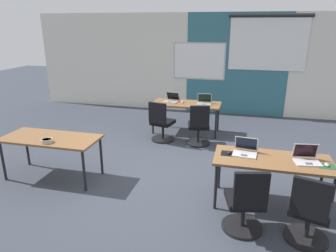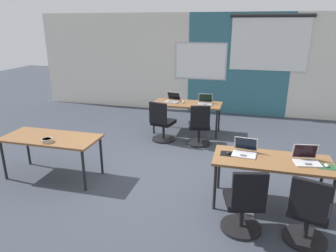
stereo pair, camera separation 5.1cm
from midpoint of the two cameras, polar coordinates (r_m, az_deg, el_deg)
ground_plane at (r=5.49m, az=-0.79°, el=-8.58°), size 24.00×24.00×0.00m
back_wall_assembly at (r=9.06m, az=6.58°, el=11.50°), size 10.00×0.27×2.80m
desk_near_left at (r=5.44m, az=-20.68°, el=-2.51°), size 1.60×0.70×0.72m
desk_near_right at (r=4.53m, az=19.05°, el=-6.57°), size 1.60×0.70×0.72m
desk_far_center at (r=7.27m, az=3.77°, el=3.81°), size 1.60×0.70×0.72m
laptop_far_right at (r=7.20m, az=7.14°, el=4.47°), size 0.35×0.32×0.23m
chair_far_right at (r=6.57m, az=6.05°, el=-0.46°), size 0.52×0.58×0.92m
laptop_near_right_end at (r=4.56m, az=24.65°, el=-5.59°), size 0.37×0.33×0.23m
mousepad_near_right_end at (r=4.56m, az=27.64°, el=-6.72°), size 0.22×0.19×0.00m
mouse_near_right_end at (r=4.55m, az=27.68°, el=-6.50°), size 0.06×0.10×0.03m
chair_near_right_end at (r=4.06m, az=24.89°, el=-15.00°), size 0.55×0.60×0.92m
laptop_far_left at (r=7.36m, az=1.00°, el=4.90°), size 0.37×0.37×0.22m
mouse_far_left at (r=7.29m, az=3.02°, el=4.50°), size 0.06×0.10×0.03m
chair_far_left at (r=6.76m, az=-0.90°, el=0.21°), size 0.53×0.58×0.92m
laptop_near_right_inner at (r=4.55m, az=14.39°, el=-4.49°), size 0.36×0.34×0.23m
mousepad_near_right_inner at (r=4.52m, az=11.46°, el=-5.09°), size 0.22×0.19×0.00m
mouse_near_right_inner at (r=4.51m, az=11.48°, el=-4.86°), size 0.06×0.10×0.03m
chair_near_right_inner at (r=4.00m, az=14.32°, el=-14.25°), size 0.53×0.58×0.92m
snack_bowl at (r=5.19m, az=-21.34°, el=-2.45°), size 0.18×0.18×0.06m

